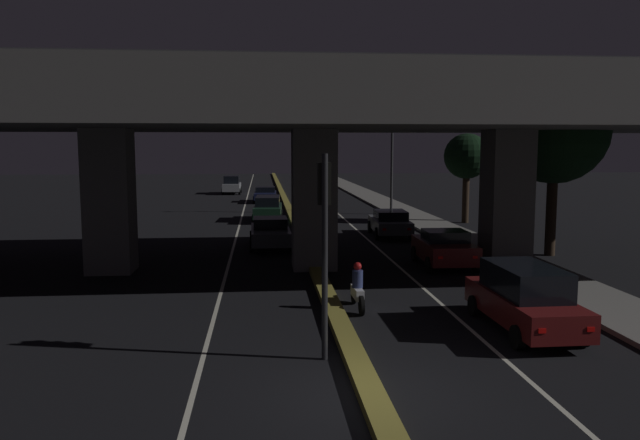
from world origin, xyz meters
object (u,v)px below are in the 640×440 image
object	(u,v)px
car_dark_red_lead	(524,297)
motorcycle_blue_filtering_mid	(330,252)
street_lamp	(387,141)
pedestrian_on_sidewalk	(493,241)
car_dark_green_second_oncoming	(268,208)
motorcycle_black_filtering_far	(322,232)
car_grey_third	(390,222)
car_dark_blue_third_oncoming	(265,194)
motorcycle_white_filtering_near	(358,290)
car_silver_fourth_oncoming	(232,185)
car_dark_red_second	(444,248)
car_grey_lead_oncoming	(270,232)
traffic_light_left_of_median	(324,220)

from	to	relation	value
car_dark_red_lead	motorcycle_blue_filtering_mid	world-z (taller)	car_dark_red_lead
street_lamp	pedestrian_on_sidewalk	size ratio (longest dim) A/B	5.60
car_dark_green_second_oncoming	motorcycle_blue_filtering_mid	size ratio (longest dim) A/B	2.55
street_lamp	motorcycle_black_filtering_far	distance (m)	15.03
car_grey_third	car_dark_blue_third_oncoming	distance (m)	22.53
motorcycle_white_filtering_near	motorcycle_black_filtering_far	world-z (taller)	motorcycle_white_filtering_near
street_lamp	motorcycle_blue_filtering_mid	bearing A→B (deg)	-107.93
car_dark_green_second_oncoming	motorcycle_white_filtering_near	xyz separation A→B (m)	(2.43, -22.82, -0.23)
car_silver_fourth_oncoming	pedestrian_on_sidewalk	bearing A→B (deg)	18.45
car_dark_red_lead	car_dark_blue_third_oncoming	size ratio (longest dim) A/B	1.04
car_grey_third	car_dark_green_second_oncoming	distance (m)	10.17
car_dark_red_second	car_grey_third	distance (m)	8.74
car_grey_third	car_silver_fourth_oncoming	bearing A→B (deg)	20.17
street_lamp	motorcycle_blue_filtering_mid	xyz separation A→B (m)	(-6.18, -19.09, -4.64)
car_dark_red_lead	motorcycle_black_filtering_far	xyz separation A→B (m)	(-3.89, 15.25, -0.28)
street_lamp	car_dark_red_lead	size ratio (longest dim) A/B	1.94
car_dark_red_second	car_silver_fourth_oncoming	world-z (taller)	car_silver_fourth_oncoming
car_dark_red_lead	pedestrian_on_sidewalk	bearing A→B (deg)	-16.64
motorcycle_white_filtering_near	car_dark_red_lead	bearing A→B (deg)	-122.78
car_dark_red_second	car_dark_blue_third_oncoming	distance (m)	31.08
street_lamp	car_dark_red_second	distance (m)	20.06
car_dark_red_lead	car_grey_third	bearing A→B (deg)	-0.62
car_dark_red_lead	pedestrian_on_sidewalk	size ratio (longest dim) A/B	2.89
motorcycle_white_filtering_near	car_dark_green_second_oncoming	bearing A→B (deg)	4.72
car_silver_fourth_oncoming	pedestrian_on_sidewalk	size ratio (longest dim) A/B	2.71
street_lamp	car_dark_green_second_oncoming	distance (m)	10.03
pedestrian_on_sidewalk	motorcycle_black_filtering_far	bearing A→B (deg)	138.76
car_grey_lead_oncoming	pedestrian_on_sidewalk	size ratio (longest dim) A/B	2.84
car_grey_lead_oncoming	pedestrian_on_sidewalk	world-z (taller)	pedestrian_on_sidewalk
car_dark_red_lead	motorcycle_white_filtering_near	size ratio (longest dim) A/B	2.36
traffic_light_left_of_median	car_grey_lead_oncoming	size ratio (longest dim) A/B	1.04
car_dark_red_lead	car_grey_lead_oncoming	world-z (taller)	car_dark_red_lead
car_dark_blue_third_oncoming	pedestrian_on_sidewalk	size ratio (longest dim) A/B	2.79
car_grey_lead_oncoming	traffic_light_left_of_median	bearing A→B (deg)	2.70
car_dark_red_lead	car_dark_green_second_oncoming	size ratio (longest dim) A/B	0.96
motorcycle_white_filtering_near	motorcycle_black_filtering_far	size ratio (longest dim) A/B	1.09
traffic_light_left_of_median	car_grey_lead_oncoming	world-z (taller)	traffic_light_left_of_median
traffic_light_left_of_median	car_dark_green_second_oncoming	size ratio (longest dim) A/B	0.98
motorcycle_black_filtering_far	pedestrian_on_sidewalk	world-z (taller)	pedestrian_on_sidewalk
motorcycle_black_filtering_far	car_dark_red_second	bearing A→B (deg)	-145.82
traffic_light_left_of_median	motorcycle_blue_filtering_mid	world-z (taller)	traffic_light_left_of_median
traffic_light_left_of_median	car_grey_third	xyz separation A→B (m)	(5.53, 19.21, -2.47)
car_dark_red_second	motorcycle_white_filtering_near	bearing A→B (deg)	146.01
car_dark_red_lead	motorcycle_white_filtering_near	world-z (taller)	car_dark_red_lead
motorcycle_blue_filtering_mid	car_silver_fourth_oncoming	bearing A→B (deg)	7.41
street_lamp	car_grey_third	xyz separation A→B (m)	(-1.98, -10.77, -4.50)
car_grey_lead_oncoming	motorcycle_white_filtering_near	world-z (taller)	motorcycle_white_filtering_near
car_dark_red_second	motorcycle_white_filtering_near	world-z (taller)	car_dark_red_second
traffic_light_left_of_median	motorcycle_black_filtering_far	xyz separation A→B (m)	(1.61, 16.95, -2.61)
motorcycle_blue_filtering_mid	pedestrian_on_sidewalk	size ratio (longest dim) A/B	1.18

